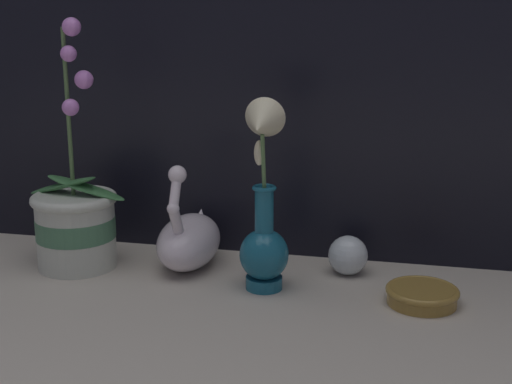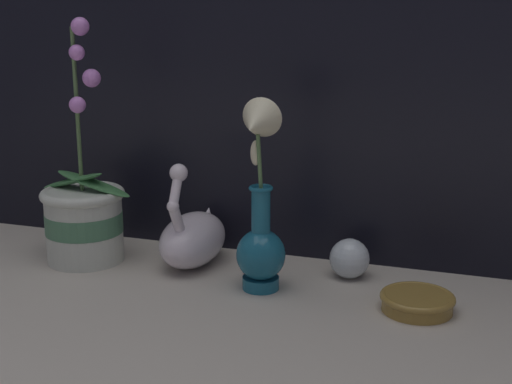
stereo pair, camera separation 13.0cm
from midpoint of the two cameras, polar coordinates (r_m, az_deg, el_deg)
ground_plane at (r=1.23m, az=-0.24°, el=-8.88°), size 2.80×2.80×0.00m
orchid_potted_plant at (r=1.43m, az=-11.11°, el=-1.90°), size 0.22×0.16×0.47m
swan_figurine at (r=1.39m, az=-2.39°, el=-3.62°), size 0.11×0.21×0.21m
blue_vase at (r=1.24m, az=3.27°, el=-2.16°), size 0.09×0.11×0.34m
glass_sphere at (r=1.35m, az=10.24°, el=-5.31°), size 0.07×0.07×0.07m
amber_dish at (r=1.24m, az=15.76°, el=-8.45°), size 0.12×0.12×0.03m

